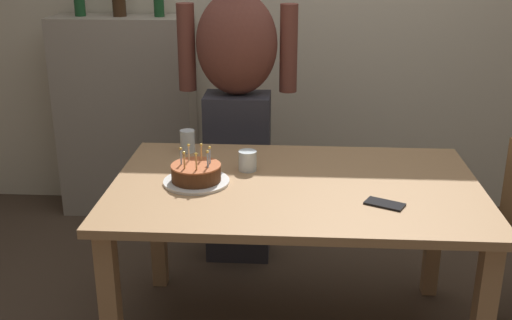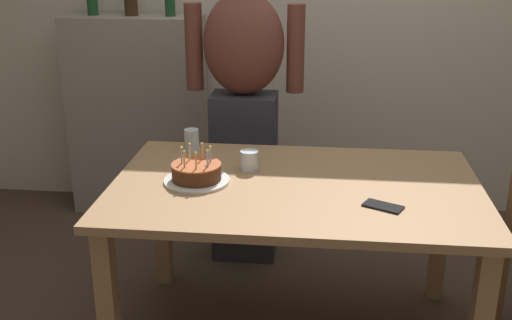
{
  "view_description": "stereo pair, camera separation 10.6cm",
  "coord_description": "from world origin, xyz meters",
  "px_view_note": "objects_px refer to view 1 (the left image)",
  "views": [
    {
      "loc": [
        -0.01,
        -2.36,
        1.69
      ],
      "look_at": [
        -0.16,
        -0.01,
        0.84
      ],
      "focal_mm": 43.69,
      "sensor_mm": 36.0,
      "label": 1
    },
    {
      "loc": [
        0.09,
        -2.35,
        1.69
      ],
      "look_at": [
        -0.16,
        -0.01,
        0.84
      ],
      "focal_mm": 43.69,
      "sensor_mm": 36.0,
      "label": 2
    }
  ],
  "objects_px": {
    "water_glass_far": "(188,141)",
    "cell_phone": "(385,204)",
    "water_glass_near": "(248,161)",
    "birthday_cake": "(196,175)",
    "person_man_bearded": "(237,103)"
  },
  "relations": [
    {
      "from": "birthday_cake",
      "to": "cell_phone",
      "type": "distance_m",
      "value": 0.76
    },
    {
      "from": "water_glass_near",
      "to": "water_glass_far",
      "type": "bearing_deg",
      "value": 142.66
    },
    {
      "from": "cell_phone",
      "to": "water_glass_near",
      "type": "bearing_deg",
      "value": 175.51
    },
    {
      "from": "water_glass_far",
      "to": "birthday_cake",
      "type": "bearing_deg",
      "value": -75.5
    },
    {
      "from": "cell_phone",
      "to": "water_glass_far",
      "type": "bearing_deg",
      "value": 173.35
    },
    {
      "from": "birthday_cake",
      "to": "water_glass_far",
      "type": "relative_size",
      "value": 2.61
    },
    {
      "from": "water_glass_near",
      "to": "water_glass_far",
      "type": "height_order",
      "value": "water_glass_far"
    },
    {
      "from": "cell_phone",
      "to": "person_man_bearded",
      "type": "bearing_deg",
      "value": 151.0
    },
    {
      "from": "birthday_cake",
      "to": "water_glass_near",
      "type": "relative_size",
      "value": 3.11
    },
    {
      "from": "birthday_cake",
      "to": "cell_phone",
      "type": "relative_size",
      "value": 1.88
    },
    {
      "from": "birthday_cake",
      "to": "person_man_bearded",
      "type": "relative_size",
      "value": 0.16
    },
    {
      "from": "water_glass_far",
      "to": "cell_phone",
      "type": "distance_m",
      "value": 1.01
    },
    {
      "from": "cell_phone",
      "to": "person_man_bearded",
      "type": "relative_size",
      "value": 0.09
    },
    {
      "from": "water_glass_near",
      "to": "cell_phone",
      "type": "relative_size",
      "value": 0.6
    },
    {
      "from": "water_glass_far",
      "to": "person_man_bearded",
      "type": "bearing_deg",
      "value": 63.36
    }
  ]
}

